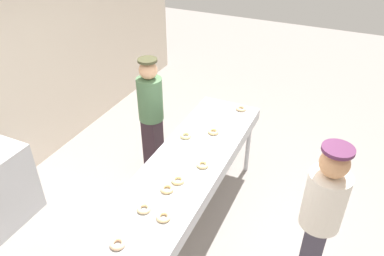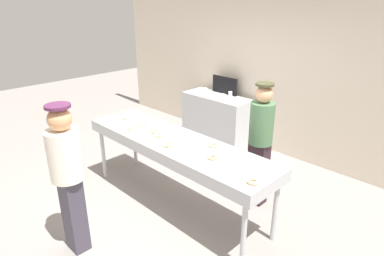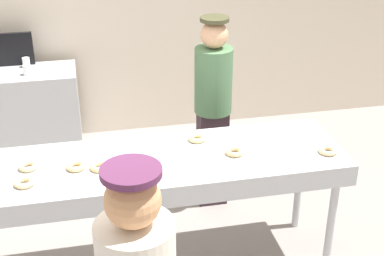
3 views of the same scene
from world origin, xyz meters
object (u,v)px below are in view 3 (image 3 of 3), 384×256
plain_donut_8 (76,166)px  prep_counter (11,117)px  plain_donut_1 (24,183)px  paper_cup_0 (27,70)px  worker_baker (213,106)px  paper_cup_1 (26,62)px  plain_donut_0 (197,138)px  plain_donut_4 (150,170)px  plain_donut_3 (100,167)px  menu_display (3,50)px  fryer_conveyor (137,171)px  plain_donut_5 (328,151)px  plain_donut_7 (235,152)px  plain_donut_2 (28,166)px

plain_donut_8 → prep_counter: plain_donut_8 is taller
plain_donut_1 → prep_counter: size_ratio=0.10×
plain_donut_8 → paper_cup_0: bearing=102.1°
worker_baker → paper_cup_1: (-1.54, 1.31, 0.04)m
plain_donut_0 → paper_cup_1: paper_cup_1 is taller
paper_cup_0 → plain_donut_4: bearing=-67.2°
plain_donut_4 → worker_baker: worker_baker is taller
plain_donut_0 → plain_donut_1: same height
plain_donut_3 → menu_display: menu_display is taller
fryer_conveyor → menu_display: 2.42m
plain_donut_8 → paper_cup_1: 2.17m
plain_donut_8 → plain_donut_4: bearing=-18.4°
fryer_conveyor → plain_donut_4: 0.21m
plain_donut_3 → plain_donut_8: same height
plain_donut_4 → prep_counter: plain_donut_4 is taller
plain_donut_3 → plain_donut_4: size_ratio=1.00×
fryer_conveyor → plain_donut_0: size_ratio=22.31×
plain_donut_5 → plain_donut_7: size_ratio=1.00×
worker_baker → menu_display: 2.23m
plain_donut_1 → plain_donut_2: size_ratio=1.00×
plain_donut_8 → worker_baker: (1.11, 0.82, -0.03)m
plain_donut_4 → paper_cup_0: bearing=112.8°
fryer_conveyor → worker_baker: size_ratio=1.71×
plain_donut_8 → worker_baker: bearing=36.3°
plain_donut_2 → paper_cup_0: 1.85m
plain_donut_7 → paper_cup_0: 2.43m
plain_donut_0 → plain_donut_8: bearing=-165.4°
plain_donut_5 → paper_cup_0: bearing=135.4°
plain_donut_8 → plain_donut_0: bearing=14.6°
plain_donut_1 → menu_display: bearing=97.6°
plain_donut_4 → plain_donut_0: bearing=44.0°
worker_baker → paper_cup_0: bearing=-28.5°
plain_donut_0 → plain_donut_3: (-0.70, -0.26, 0.00)m
plain_donut_8 → prep_counter: (-0.63, 1.99, -0.50)m
plain_donut_3 → paper_cup_1: bearing=104.8°
plain_donut_5 → plain_donut_7: same height
plain_donut_3 → paper_cup_1: (-0.57, 2.17, 0.00)m
worker_baker → paper_cup_0: (-1.52, 1.09, 0.04)m
plain_donut_5 → prep_counter: bearing=137.2°
paper_cup_0 → plain_donut_3: bearing=-74.0°
plain_donut_8 → paper_cup_1: bearing=101.3°
fryer_conveyor → worker_baker: (0.73, 0.80, 0.06)m
fryer_conveyor → plain_donut_4: bearing=-67.4°
plain_donut_3 → paper_cup_1: paper_cup_1 is taller
prep_counter → menu_display: menu_display is taller
menu_display → paper_cup_1: bearing=-20.1°
fryer_conveyor → plain_donut_5: bearing=-7.2°
plain_donut_4 → plain_donut_7: size_ratio=1.00×
plain_donut_7 → paper_cup_0: (-1.46, 1.94, 0.00)m
worker_baker → plain_donut_5: bearing=127.4°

